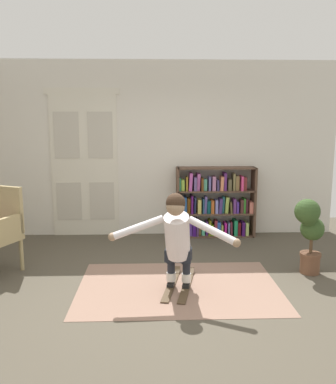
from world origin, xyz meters
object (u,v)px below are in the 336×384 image
Objects in this scene: bookshelf at (214,205)px; potted_plant at (310,229)px; person_skier at (177,235)px; skis_pair at (179,284)px.

potted_plant is at bearing -60.87° from bookshelf.
bookshelf is 2.41m from person_skier.
bookshelf reaches higher than skis_pair.
bookshelf is at bearing 71.76° from person_skier.
bookshelf reaches higher than potted_plant.
potted_plant is (0.96, -1.73, 0.05)m from bookshelf.
bookshelf is 1.32× the size of skis_pair.
potted_plant is 1.81m from skis_pair.
potted_plant is 0.70× the size of person_skier.
person_skier is at bearing -161.91° from potted_plant.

